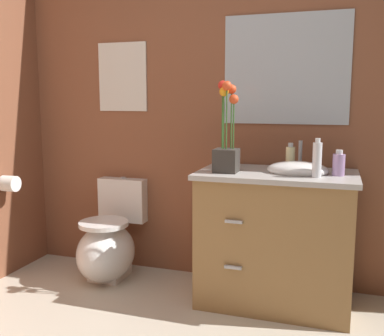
{
  "coord_description": "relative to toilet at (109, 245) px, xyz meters",
  "views": [
    {
      "loc": [
        0.79,
        -1.19,
        1.25
      ],
      "look_at": [
        -0.06,
        1.42,
        0.83
      ],
      "focal_mm": 41.51,
      "sensor_mm": 36.0,
      "label": 1
    }
  ],
  "objects": [
    {
      "name": "toilet",
      "position": [
        0.0,
        0.0,
        0.0
      ],
      "size": [
        0.38,
        0.59,
        0.69
      ],
      "color": "white",
      "rests_on": "ground_plane"
    },
    {
      "name": "vanity_cabinet",
      "position": [
        1.17,
        -0.03,
        0.18
      ],
      "size": [
        0.94,
        0.56,
        1.01
      ],
      "color": "#9E7242",
      "rests_on": "ground_plane"
    },
    {
      "name": "lotion_bottle",
      "position": [
        1.51,
        -0.04,
        0.65
      ],
      "size": [
        0.07,
        0.07,
        0.15
      ],
      "color": "#B28CBF",
      "rests_on": "vanity_cabinet"
    },
    {
      "name": "soap_bottle",
      "position": [
        1.4,
        -0.15,
        0.69
      ],
      "size": [
        0.05,
        0.05,
        0.22
      ],
      "color": "white",
      "rests_on": "vanity_cabinet"
    },
    {
      "name": "toilet_paper_roll",
      "position": [
        -0.66,
        -0.2,
        0.44
      ],
      "size": [
        0.11,
        0.11,
        0.11
      ],
      "primitive_type": "cylinder",
      "rotation": [
        0.0,
        1.57,
        0.0
      ],
      "color": "white"
    },
    {
      "name": "hand_wash_bottle",
      "position": [
        1.23,
        0.04,
        0.66
      ],
      "size": [
        0.06,
        0.06,
        0.17
      ],
      "color": "beige",
      "rests_on": "vanity_cabinet"
    },
    {
      "name": "wall_mirror",
      "position": [
        1.16,
        0.27,
        1.21
      ],
      "size": [
        0.8,
        0.01,
        0.7
      ],
      "primitive_type": "cube",
      "color": "#B2BCC6"
    },
    {
      "name": "flower_vase",
      "position": [
        0.87,
        -0.12,
        0.76
      ],
      "size": [
        0.14,
        0.14,
        0.54
      ],
      "color": "#38332D",
      "rests_on": "vanity_cabinet"
    },
    {
      "name": "wall_poster",
      "position": [
        0.0,
        0.27,
        1.18
      ],
      "size": [
        0.38,
        0.01,
        0.49
      ],
      "primitive_type": "cube",
      "color": "silver"
    },
    {
      "name": "wall_back",
      "position": [
        0.9,
        0.3,
        1.01
      ],
      "size": [
        4.45,
        0.05,
        2.5
      ],
      "primitive_type": "cube",
      "color": "brown",
      "rests_on": "ground_plane"
    }
  ]
}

